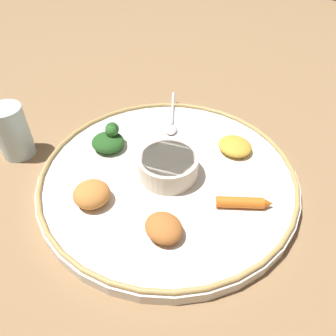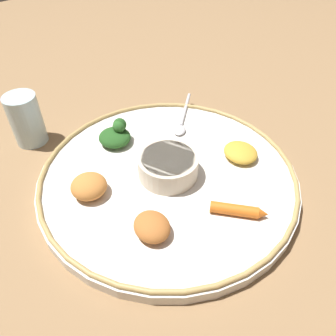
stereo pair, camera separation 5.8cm
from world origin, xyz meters
name	(u,v)px [view 1 (the left image)]	position (x,y,z in m)	size (l,w,h in m)	color
ground_plane	(168,182)	(0.00, 0.00, 0.00)	(2.40, 2.40, 0.00)	olive
platter	(168,178)	(0.00, 0.00, 0.01)	(0.45, 0.45, 0.02)	white
platter_rim	(168,173)	(0.00, 0.00, 0.02)	(0.45, 0.45, 0.01)	tan
center_bowl	(168,165)	(0.00, 0.00, 0.04)	(0.10, 0.10, 0.04)	beige
spoon	(172,120)	(-0.12, -0.10, 0.02)	(0.13, 0.11, 0.01)	silver
greens_pile	(109,139)	(0.02, -0.13, 0.04)	(0.08, 0.08, 0.05)	#23511E
carrot_near_spoon	(244,203)	(-0.03, 0.14, 0.03)	(0.07, 0.08, 0.02)	orange
mound_squash	(92,194)	(0.13, -0.05, 0.04)	(0.06, 0.06, 0.03)	#C67A38
mound_chickpea	(164,228)	(0.10, 0.08, 0.03)	(0.06, 0.05, 0.03)	#B2662D
mound_lentil_yellow	(235,146)	(-0.13, 0.05, 0.03)	(0.06, 0.06, 0.02)	gold
drinking_glass	(13,135)	(0.14, -0.27, 0.04)	(0.06, 0.06, 0.10)	silver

